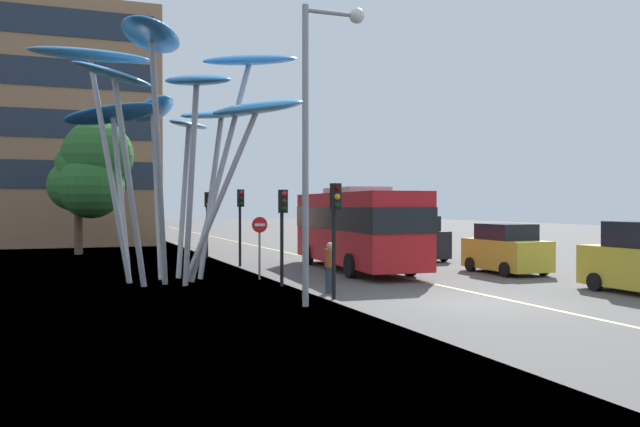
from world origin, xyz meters
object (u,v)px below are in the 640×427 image
(traffic_light_opposite, at_px, (207,210))
(car_parked_far, at_px, (416,239))
(car_parked_mid, at_px, (506,250))
(pedestrian, at_px, (330,268))
(traffic_light_kerb_near, at_px, (335,215))
(street_lamp, at_px, (319,115))
(leaf_sculpture, at_px, (175,99))
(traffic_light_kerb_far, at_px, (283,216))
(no_entry_sign, at_px, (260,238))
(traffic_light_island_mid, at_px, (240,211))
(red_bus, at_px, (356,225))

(traffic_light_opposite, distance_m, car_parked_far, 11.12)
(car_parked_mid, bearing_deg, car_parked_far, 91.49)
(car_parked_far, bearing_deg, pedestrian, -130.65)
(traffic_light_kerb_near, xyz_separation_m, street_lamp, (-0.88, -0.94, 2.82))
(leaf_sculpture, height_order, traffic_light_kerb_far, leaf_sculpture)
(car_parked_mid, relative_size, no_entry_sign, 1.63)
(traffic_light_island_mid, bearing_deg, pedestrian, -87.54)
(pedestrian, bearing_deg, street_lamp, -118.18)
(traffic_light_kerb_far, bearing_deg, no_entry_sign, 93.39)
(traffic_light_island_mid, xyz_separation_m, pedestrian, (0.43, -10.05, -1.76))
(red_bus, relative_size, traffic_light_kerb_near, 3.02)
(leaf_sculpture, height_order, traffic_light_island_mid, leaf_sculpture)
(traffic_light_kerb_far, relative_size, car_parked_mid, 0.87)
(leaf_sculpture, xyz_separation_m, traffic_light_kerb_near, (3.82, -5.96, -4.13))
(traffic_light_opposite, height_order, pedestrian, traffic_light_opposite)
(no_entry_sign, bearing_deg, car_parked_far, 30.41)
(red_bus, bearing_deg, traffic_light_island_mid, 140.81)
(traffic_light_kerb_far, distance_m, traffic_light_opposite, 13.31)
(street_lamp, height_order, no_entry_sign, street_lamp)
(traffic_light_opposite, bearing_deg, car_parked_far, -27.09)
(traffic_light_kerb_near, height_order, street_lamp, street_lamp)
(traffic_light_island_mid, distance_m, car_parked_far, 9.47)
(pedestrian, distance_m, no_entry_sign, 4.71)
(no_entry_sign, bearing_deg, traffic_light_kerb_near, -83.70)
(leaf_sculpture, height_order, no_entry_sign, leaf_sculpture)
(red_bus, height_order, leaf_sculpture, leaf_sculpture)
(leaf_sculpture, xyz_separation_m, car_parked_mid, (13.33, -1.37, -5.69))
(leaf_sculpture, relative_size, street_lamp, 1.16)
(traffic_light_opposite, xyz_separation_m, car_parked_mid, (10.00, -12.26, -1.59))
(traffic_light_opposite, bearing_deg, pedestrian, -86.63)
(car_parked_mid, height_order, pedestrian, car_parked_mid)
(leaf_sculpture, relative_size, car_parked_far, 2.45)
(car_parked_mid, bearing_deg, traffic_light_kerb_near, -154.21)
(street_lamp, xyz_separation_m, pedestrian, (1.28, 2.40, -4.52))
(traffic_light_kerb_near, bearing_deg, traffic_light_island_mid, 90.12)
(traffic_light_opposite, height_order, street_lamp, street_lamp)
(red_bus, height_order, car_parked_far, red_bus)
(leaf_sculpture, bearing_deg, traffic_light_kerb_near, -57.32)
(traffic_light_island_mid, xyz_separation_m, traffic_light_opposite, (-0.47, 5.34, -0.02))
(leaf_sculpture, bearing_deg, car_parked_far, 24.08)
(car_parked_far, bearing_deg, street_lamp, -128.59)
(pedestrian, height_order, no_entry_sign, no_entry_sign)
(car_parked_mid, bearing_deg, pedestrian, -160.98)
(red_bus, xyz_separation_m, pedestrian, (-3.84, -6.57, -1.14))
(car_parked_mid, relative_size, street_lamp, 0.46)
(traffic_light_opposite, distance_m, pedestrian, 15.52)
(traffic_light_kerb_far, height_order, no_entry_sign, traffic_light_kerb_far)
(street_lamp, bearing_deg, car_parked_far, 51.41)
(traffic_light_island_mid, bearing_deg, street_lamp, -93.92)
(car_parked_far, height_order, no_entry_sign, no_entry_sign)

